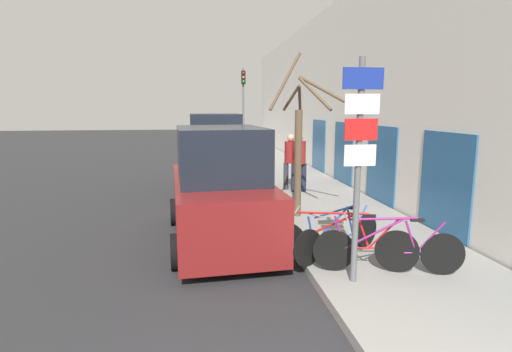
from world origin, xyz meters
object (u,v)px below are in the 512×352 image
parked_car_1 (215,155)px  parked_car_0 (220,191)px  signpost (359,156)px  pedestrian_near (291,158)px  bicycle_1 (340,243)px  bicycle_2 (338,236)px  pedestrian_far (299,158)px  street_tree (300,145)px  bicycle_0 (388,249)px  traffic_light (243,102)px

parked_car_1 → parked_car_0: bearing=-92.1°
signpost → pedestrian_near: bearing=84.9°
parked_car_0 → pedestrian_near: size_ratio=2.55×
bicycle_1 → parked_car_1: 7.63m
signpost → bicycle_1: size_ratio=1.44×
bicycle_2 → pedestrian_far: 5.54m
parked_car_0 → parked_car_1: parked_car_1 is taller
bicycle_2 → parked_car_1: parked_car_1 is taller
pedestrian_near → street_tree: size_ratio=0.46×
parked_car_0 → bicycle_2: bearing=-42.0°
parked_car_1 → street_tree: size_ratio=1.22×
signpost → street_tree: street_tree is taller
pedestrian_near → signpost: bearing=74.9°
parked_car_1 → pedestrian_near: (2.34, -1.09, 0.02)m
street_tree → signpost: bearing=-91.4°
bicycle_0 → bicycle_1: (-0.65, 0.35, 0.01)m
parked_car_1 → street_tree: street_tree is taller
pedestrian_near → bicycle_0: bearing=80.2°
bicycle_1 → pedestrian_far: bearing=15.4°
bicycle_0 → pedestrian_far: 6.29m
bicycle_2 → pedestrian_near: bearing=-34.7°
pedestrian_near → traffic_light: 8.07m
pedestrian_far → bicycle_0: bearing=-88.1°
signpost → traffic_light: (-0.01, 14.73, 1.01)m
parked_car_0 → pedestrian_near: parked_car_0 is taller
bicycle_1 → pedestrian_far: 5.99m
traffic_light → bicycle_2: bearing=-89.4°
signpost → parked_car_1: size_ratio=0.70×
bicycle_2 → street_tree: bearing=-29.1°
bicycle_2 → traffic_light: size_ratio=0.42×
bicycle_1 → street_tree: street_tree is taller
signpost → pedestrian_far: (0.79, 6.49, -0.83)m
pedestrian_far → pedestrian_near: bearing=115.1°
signpost → traffic_light: 14.77m
parked_car_0 → pedestrian_near: (2.46, 4.34, 0.12)m
bicycle_0 → bicycle_1: size_ratio=1.00×
signpost → parked_car_0: 3.31m
parked_car_0 → pedestrian_far: parked_car_0 is taller
parked_car_1 → pedestrian_near: parked_car_1 is taller
pedestrian_far → parked_car_0: bearing=-120.6°
parked_car_0 → traffic_light: size_ratio=0.99×
bicycle_1 → parked_car_1: size_ratio=0.48×
pedestrian_near → street_tree: (-0.53, -3.21, 0.71)m
signpost → parked_car_1: signpost is taller
street_tree → bicycle_0: bearing=-81.0°
signpost → street_tree: size_ratio=0.85×
street_tree → traffic_light: bearing=90.5°
bicycle_1 → street_tree: 3.38m
bicycle_1 → parked_car_0: parked_car_0 is taller
bicycle_2 → pedestrian_far: pedestrian_far is taller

